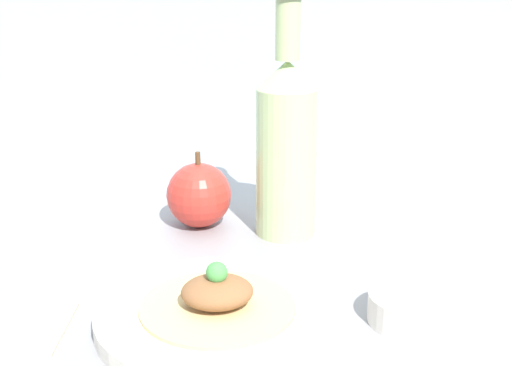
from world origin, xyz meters
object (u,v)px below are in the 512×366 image
(plate, at_px, (218,314))
(apple, at_px, (199,195))
(dipping_bowl, at_px, (411,308))
(plated_food, at_px, (217,297))
(cider_bottle, at_px, (286,142))

(plate, height_order, apple, apple)
(plate, bearing_deg, dipping_bowl, -4.65)
(plated_food, bearing_deg, cider_bottle, 65.36)
(plated_food, height_order, cider_bottle, cider_bottle)
(plate, xyz_separation_m, apple, (-0.01, 0.26, 0.03))
(plated_food, relative_size, apple, 1.52)
(plated_food, relative_size, cider_bottle, 0.50)
(dipping_bowl, bearing_deg, plated_food, 175.35)
(plate, distance_m, cider_bottle, 0.28)
(dipping_bowl, bearing_deg, cider_bottle, 110.71)
(apple, bearing_deg, cider_bottle, -18.24)
(plated_food, distance_m, dipping_bowl, 0.20)
(cider_bottle, bearing_deg, plated_food, -114.64)
(plated_food, distance_m, apple, 0.27)
(cider_bottle, xyz_separation_m, dipping_bowl, (0.09, -0.24, -0.11))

